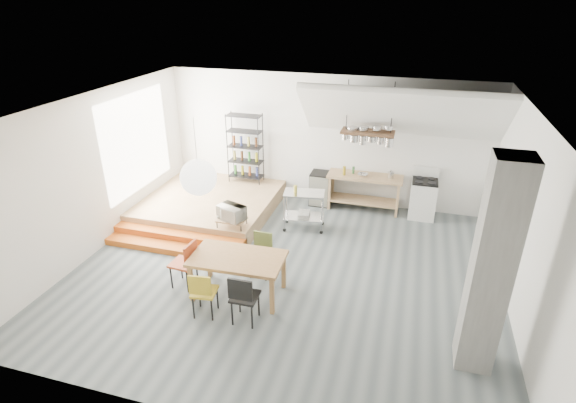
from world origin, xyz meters
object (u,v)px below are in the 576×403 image
(dining_table, at_px, (238,261))
(mini_fridge, at_px, (321,188))
(stove, at_px, (423,198))
(rolling_cart, at_px, (304,205))

(dining_table, xyz_separation_m, mini_fridge, (0.59, 4.12, -0.26))
(stove, distance_m, rolling_cart, 2.92)
(dining_table, distance_m, mini_fridge, 4.17)
(rolling_cart, bearing_deg, mini_fridge, 78.40)
(stove, xyz_separation_m, rolling_cart, (-2.58, -1.36, 0.10))
(mini_fridge, bearing_deg, rolling_cart, -93.20)
(dining_table, bearing_deg, stove, 51.01)
(rolling_cart, distance_m, mini_fridge, 1.42)
(dining_table, relative_size, mini_fridge, 1.95)
(dining_table, relative_size, rolling_cart, 1.70)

